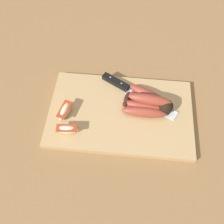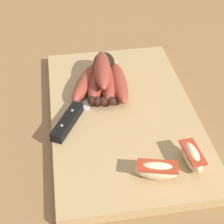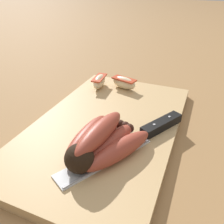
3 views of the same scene
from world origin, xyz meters
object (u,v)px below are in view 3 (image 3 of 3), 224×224
Objects in this scene: banana_bunch at (100,142)px; chefs_knife at (144,135)px; apple_wedge_middle at (99,81)px; apple_wedge_near at (124,82)px.

banana_bunch is 0.61× the size of chefs_knife.
chefs_knife is 0.24m from apple_wedge_middle.
chefs_knife is 3.49× the size of apple_wedge_near.
banana_bunch is 0.27m from apple_wedge_middle.
banana_bunch reaches higher than apple_wedge_near.
chefs_knife is 3.84× the size of apple_wedge_middle.
banana_bunch reaches higher than apple_wedge_middle.
banana_bunch is 2.14× the size of apple_wedge_near.
apple_wedge_near reaches higher than chefs_knife.
apple_wedge_near is at bearing -168.83° from banana_bunch.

